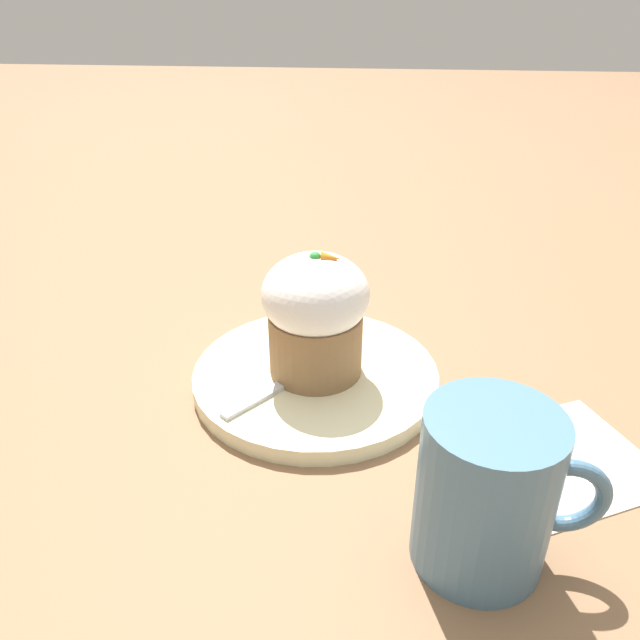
{
  "coord_description": "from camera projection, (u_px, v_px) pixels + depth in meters",
  "views": [
    {
      "loc": [
        0.05,
        -0.45,
        0.32
      ],
      "look_at": [
        0.0,
        0.0,
        0.06
      ],
      "focal_mm": 35.0,
      "sensor_mm": 36.0,
      "label": 1
    }
  ],
  "objects": [
    {
      "name": "spoon",
      "position": [
        294.0,
        377.0,
        0.53
      ],
      "size": [
        0.09,
        0.1,
        0.01
      ],
      "color": "silver",
      "rests_on": "dessert_plate"
    },
    {
      "name": "dessert_plate",
      "position": [
        316.0,
        377.0,
        0.55
      ],
      "size": [
        0.22,
        0.22,
        0.01
      ],
      "color": "beige",
      "rests_on": "ground_plane"
    },
    {
      "name": "carrot_cake",
      "position": [
        320.0,
        313.0,
        0.52
      ],
      "size": [
        0.09,
        0.09,
        0.11
      ],
      "color": "olive",
      "rests_on": "dessert_plate"
    },
    {
      "name": "paper_napkin",
      "position": [
        559.0,
        461.0,
        0.47
      ],
      "size": [
        0.17,
        0.16,
        0.0
      ],
      "color": "white",
      "rests_on": "ground_plane"
    },
    {
      "name": "ground_plane",
      "position": [
        316.0,
        383.0,
        0.56
      ],
      "size": [
        4.0,
        4.0,
        0.0
      ],
      "primitive_type": "plane",
      "color": "#846042"
    },
    {
      "name": "coffee_cup",
      "position": [
        488.0,
        491.0,
        0.37
      ],
      "size": [
        0.11,
        0.08,
        0.11
      ],
      "color": "teal",
      "rests_on": "ground_plane"
    }
  ]
}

